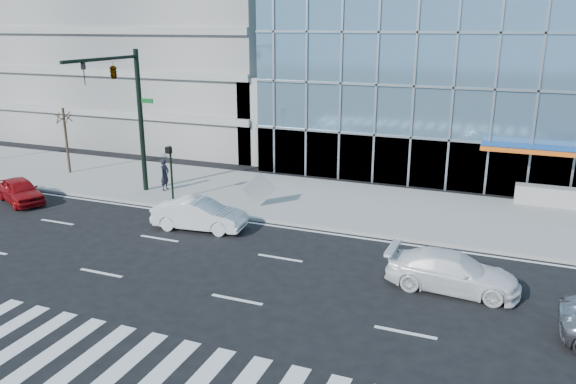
% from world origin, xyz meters
% --- Properties ---
extents(ground, '(160.00, 160.00, 0.00)m').
position_xyz_m(ground, '(0.00, 0.00, 0.00)').
color(ground, black).
rests_on(ground, ground).
extents(sidewalk, '(120.00, 8.00, 0.15)m').
position_xyz_m(sidewalk, '(0.00, 8.00, 0.07)').
color(sidewalk, gray).
rests_on(sidewalk, ground).
extents(parking_garage, '(24.00, 24.00, 20.00)m').
position_xyz_m(parking_garage, '(-20.00, 26.00, 10.00)').
color(parking_garage, gray).
rests_on(parking_garage, ground).
extents(ramp_block, '(6.00, 8.00, 6.00)m').
position_xyz_m(ramp_block, '(-6.00, 18.00, 3.00)').
color(ramp_block, gray).
rests_on(ramp_block, ground).
extents(traffic_signal, '(1.14, 5.74, 8.00)m').
position_xyz_m(traffic_signal, '(-11.00, 4.57, 6.16)').
color(traffic_signal, black).
rests_on(traffic_signal, sidewalk).
extents(ped_signal_post, '(0.30, 0.33, 3.00)m').
position_xyz_m(ped_signal_post, '(-8.50, 4.94, 2.14)').
color(ped_signal_post, black).
rests_on(ped_signal_post, sidewalk).
extents(street_tree_near, '(1.10, 1.10, 4.23)m').
position_xyz_m(street_tree_near, '(-18.00, 7.50, 3.78)').
color(street_tree_near, '#332319').
rests_on(street_tree_near, sidewalk).
extents(white_suv, '(4.88, 2.11, 1.40)m').
position_xyz_m(white_suv, '(7.00, -0.30, 0.70)').
color(white_suv, white).
rests_on(white_suv, ground).
extents(white_sedan, '(4.59, 2.04, 1.47)m').
position_xyz_m(white_sedan, '(-4.93, 1.80, 0.73)').
color(white_sedan, silver).
rests_on(white_sedan, ground).
extents(red_sedan, '(4.26, 3.17, 1.35)m').
position_xyz_m(red_sedan, '(-16.22, 1.80, 0.67)').
color(red_sedan, '#9A0B10').
rests_on(red_sedan, ground).
extents(pedestrian, '(0.45, 0.68, 1.84)m').
position_xyz_m(pedestrian, '(-9.90, 6.39, 1.07)').
color(pedestrian, black).
rests_on(pedestrian, sidewalk).
extents(tilted_panel, '(1.72, 0.77, 1.84)m').
position_xyz_m(tilted_panel, '(-3.56, 5.70, 1.07)').
color(tilted_panel, '#9D9D9D').
rests_on(tilted_panel, sidewalk).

